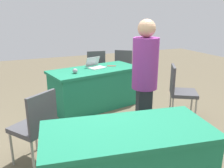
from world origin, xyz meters
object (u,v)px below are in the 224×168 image
Objects in this scene: table_foreground at (95,88)px; laptop_silver at (96,66)px; table_mid_left at (127,164)px; person_presenter at (145,79)px; yarn_ball at (75,71)px; scissors_red at (111,66)px; chair_near_front at (180,89)px; chair_tucked_right at (124,66)px; chair_tucked_left at (36,124)px; chair_aisle at (95,67)px.

laptop_silver is at bearing -122.43° from table_foreground.
table_mid_left is 0.99× the size of person_presenter.
yarn_ball is 0.89m from scissors_red.
table_mid_left is 2.32m from yarn_ball.
table_foreground is 1.07× the size of table_mid_left.
chair_near_front is 1.01× the size of chair_tucked_right.
table_mid_left is 9.66× the size of scissors_red.
chair_tucked_left is at bearing -98.16° from chair_tucked_right.
chair_tucked_left reaches higher than scissors_red.
laptop_silver is 0.57m from yarn_ball.
chair_tucked_left is 3.43m from chair_tucked_right.
chair_tucked_left is at bearing -49.03° from chair_near_front.
chair_tucked_right is at bearing -159.31° from laptop_silver.
table_mid_left is at bearing -19.96° from chair_near_front.
chair_tucked_left is at bearing 57.88° from yarn_ball.
chair_near_front is 1.87m from yarn_ball.
chair_tucked_right reaches higher than table_mid_left.
chair_aisle is (-1.64, -2.51, 0.02)m from chair_tucked_left.
chair_tucked_right is at bearing -115.42° from table_mid_left.
scissors_red reaches higher than table_mid_left.
table_mid_left is (0.52, 2.47, 0.00)m from table_foreground.
table_mid_left is 2.66m from laptop_silver.
chair_tucked_left is 5.32× the size of scissors_red.
laptop_silver reaches higher than table_foreground.
scissors_red is at bearing -109.69° from table_mid_left.
chair_tucked_left is at bearing -113.41° from scissors_red.
laptop_silver reaches higher than chair_near_front.
chair_aisle is at bearing 21.49° from chair_tucked_left.
chair_tucked_right is 2.78m from person_presenter.
chair_tucked_right is (-2.38, -2.48, -0.00)m from chair_tucked_left.
chair_tucked_left is 1.49m from person_presenter.
chair_near_front is 2.45× the size of laptop_silver.
chair_aisle reaches higher than table_foreground.
chair_near_front is 1.66m from laptop_silver.
chair_tucked_right is at bearing 179.74° from person_presenter.
chair_aisle is at bearing -127.23° from laptop_silver.
person_presenter is (-0.14, 1.64, 0.59)m from table_foreground.
chair_tucked_left is at bearing -114.26° from chair_aisle.
table_foreground is 1.75m from person_presenter.
chair_tucked_left is 1.00× the size of chair_tucked_right.
table_foreground is 10.36× the size of scissors_red.
yarn_ball is (0.58, -1.44, -0.16)m from person_presenter.
chair_tucked_right is 1.11m from scissors_red.
yarn_ball is (0.49, 0.28, 0.01)m from laptop_silver.
yarn_ball is at bearing 22.45° from chair_tucked_left.
chair_aisle is 10.63× the size of yarn_ball.
chair_aisle reaches higher than table_mid_left.
table_foreground is 1.05m from chair_aisle.
laptop_silver reaches higher than table_mid_left.
table_mid_left is at bearing -86.27° from chair_tucked_left.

